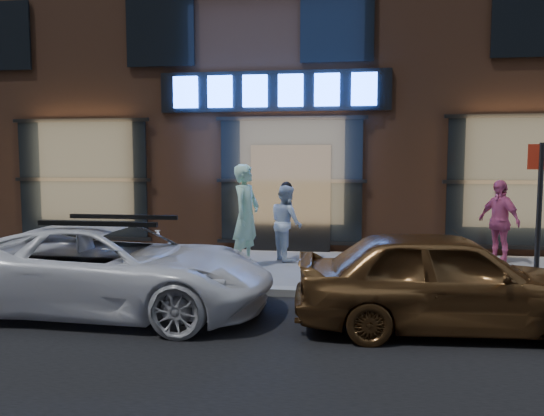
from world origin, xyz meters
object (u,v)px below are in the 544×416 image
(sign_post, at_px, (539,206))
(passerby, at_px, (499,221))
(gold_sedan, at_px, (447,280))
(white_suv, at_px, (112,268))
(man_cap, at_px, (286,223))
(man_bowtie, at_px, (246,215))

(sign_post, bearing_deg, passerby, 106.80)
(passerby, xyz_separation_m, gold_sedan, (-1.83, -4.58, -0.21))
(white_suv, bearing_deg, passerby, -52.79)
(man_cap, height_order, white_suv, man_cap)
(passerby, bearing_deg, man_cap, -118.06)
(passerby, bearing_deg, sign_post, -37.81)
(white_suv, xyz_separation_m, gold_sedan, (4.38, -0.16, 0.02))
(man_bowtie, bearing_deg, man_cap, -28.87)
(passerby, distance_m, sign_post, 2.98)
(man_cap, distance_m, sign_post, 4.81)
(man_cap, distance_m, passerby, 4.30)
(man_bowtie, relative_size, white_suv, 0.45)
(gold_sedan, bearing_deg, man_bowtie, 38.49)
(man_bowtie, height_order, gold_sedan, man_bowtie)
(man_cap, height_order, gold_sedan, man_cap)
(gold_sedan, xyz_separation_m, sign_post, (1.60, 1.67, 0.78))
(man_cap, bearing_deg, passerby, -113.98)
(man_cap, distance_m, white_suv, 4.48)
(man_bowtie, relative_size, man_cap, 1.27)
(passerby, relative_size, gold_sedan, 0.45)
(man_cap, relative_size, gold_sedan, 0.42)
(sign_post, bearing_deg, man_cap, 169.40)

